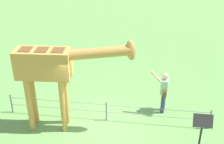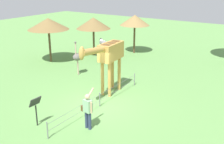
# 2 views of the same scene
# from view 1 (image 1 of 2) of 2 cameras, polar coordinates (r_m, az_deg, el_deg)

# --- Properties ---
(ground_plane) EXTENTS (60.00, 60.00, 0.00)m
(ground_plane) POSITION_cam_1_polar(r_m,az_deg,el_deg) (10.16, -1.24, -10.03)
(ground_plane) COLOR #60934C
(giraffe) EXTENTS (3.73, 0.83, 3.21)m
(giraffe) POSITION_cam_1_polar(r_m,az_deg,el_deg) (9.02, -11.61, 0.78)
(giraffe) COLOR #C69347
(giraffe) RESTS_ON ground_plane
(visitor) EXTENTS (0.69, 0.59, 1.69)m
(visitor) POSITION_cam_1_polar(r_m,az_deg,el_deg) (10.40, 10.32, -3.57)
(visitor) COLOR navy
(visitor) RESTS_ON ground_plane
(info_sign) EXTENTS (0.56, 0.21, 1.32)m
(info_sign) POSITION_cam_1_polar(r_m,az_deg,el_deg) (8.85, 17.53, -10.21)
(info_sign) COLOR black
(info_sign) RESTS_ON ground_plane
(wire_fence) EXTENTS (7.05, 0.05, 0.75)m
(wire_fence) POSITION_cam_1_polar(r_m,az_deg,el_deg) (10.04, -1.12, -7.66)
(wire_fence) COLOR slate
(wire_fence) RESTS_ON ground_plane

